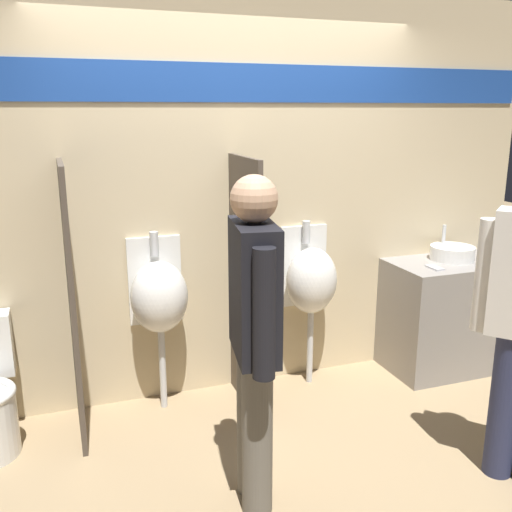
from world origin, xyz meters
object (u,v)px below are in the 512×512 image
Objects in this scene: cell_phone at (435,268)px; urinal_far at (311,280)px; sink_basin at (452,253)px; person_in_vest at (254,332)px; urinal_near_counter at (159,297)px.

cell_phone is 0.89m from urinal_far.
cell_phone is at bearing -15.66° from urinal_far.
sink_basin is 2.33× the size of cell_phone.
sink_basin is at bearing -52.69° from person_in_vest.
urinal_near_counter is (-2.19, 0.07, -0.12)m from sink_basin.
urinal_far is at bearing 164.34° from cell_phone.
person_in_vest is (-0.81, -1.10, 0.14)m from urinal_far.
person_in_vest reaches higher than sink_basin.
sink_basin is 0.32m from cell_phone.
urinal_far reaches higher than sink_basin.
sink_basin is at bearing -3.69° from urinal_far.
sink_basin is 1.13m from urinal_far.
urinal_far is (1.07, 0.00, 0.00)m from urinal_near_counter.
urinal_far reaches higher than cell_phone.
cell_phone is at bearing -148.98° from sink_basin.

